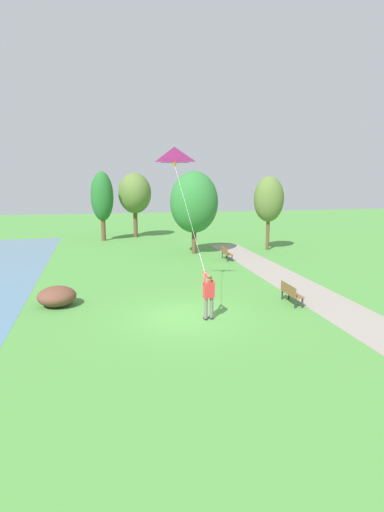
# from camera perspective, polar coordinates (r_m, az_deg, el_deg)

# --- Properties ---
(ground_plane) EXTENTS (120.00, 120.00, 0.00)m
(ground_plane) POSITION_cam_1_polar(r_m,az_deg,el_deg) (15.81, -0.56, -8.69)
(ground_plane) COLOR #4C8E3D
(walkway_path) EXTENTS (4.37, 32.09, 0.02)m
(walkway_path) POSITION_cam_1_polar(r_m,az_deg,el_deg) (20.00, 16.51, -5.05)
(walkway_path) COLOR gray
(walkway_path) RESTS_ON ground
(person_kite_flyer) EXTENTS (0.52, 0.62, 1.83)m
(person_kite_flyer) POSITION_cam_1_polar(r_m,az_deg,el_deg) (15.24, 2.39, -5.30)
(person_kite_flyer) COLOR #232328
(person_kite_flyer) RESTS_ON ground
(flying_kite) EXTENTS (1.41, 3.68, 5.00)m
(flying_kite) POSITION_cam_1_polar(r_m,az_deg,el_deg) (18.12, -2.51, 13.93)
(flying_kite) COLOR #E02D9E
(park_bench_near_walkway) EXTENTS (0.53, 1.52, 0.88)m
(park_bench_near_walkway) POSITION_cam_1_polar(r_m,az_deg,el_deg) (17.85, 13.98, -5.07)
(park_bench_near_walkway) COLOR brown
(park_bench_near_walkway) RESTS_ON ground
(park_bench_far_walkway) EXTENTS (0.53, 1.52, 0.88)m
(park_bench_far_walkway) POSITION_cam_1_polar(r_m,az_deg,el_deg) (27.52, 4.92, 0.49)
(park_bench_far_walkway) COLOR brown
(park_bench_far_walkway) RESTS_ON ground
(tree_lakeside_near) EXTENTS (2.38, 2.07, 5.81)m
(tree_lakeside_near) POSITION_cam_1_polar(r_m,az_deg,el_deg) (32.00, 10.96, 7.97)
(tree_lakeside_near) COLOR brown
(tree_lakeside_near) RESTS_ON ground
(tree_treeline_center) EXTENTS (3.58, 3.31, 6.12)m
(tree_treeline_center) POSITION_cam_1_polar(r_m,az_deg,el_deg) (29.68, 0.30, 7.70)
(tree_treeline_center) COLOR brown
(tree_treeline_center) RESTS_ON ground
(tree_behind_path) EXTENTS (3.20, 3.63, 6.29)m
(tree_behind_path) POSITION_cam_1_polar(r_m,az_deg,el_deg) (39.67, -8.21, 8.87)
(tree_behind_path) COLOR brown
(tree_behind_path) RESTS_ON ground
(tree_horizon_far) EXTENTS (2.06, 1.95, 6.34)m
(tree_horizon_far) POSITION_cam_1_polar(r_m,az_deg,el_deg) (37.71, -12.77, 8.25)
(tree_horizon_far) COLOR brown
(tree_horizon_far) RESTS_ON ground
(lakeside_shrub) EXTENTS (1.62, 1.69, 0.84)m
(lakeside_shrub) POSITION_cam_1_polar(r_m,az_deg,el_deg) (18.00, -18.81, -5.49)
(lakeside_shrub) COLOR brown
(lakeside_shrub) RESTS_ON ground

